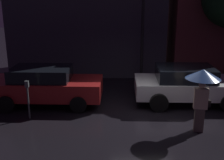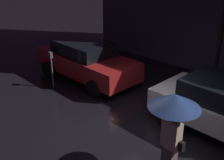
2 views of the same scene
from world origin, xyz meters
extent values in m
plane|color=black|center=(0.00, 0.00, 0.00)|extent=(60.00, 60.00, 0.00)
cube|color=maroon|center=(-3.77, 1.35, 0.65)|extent=(4.32, 1.85, 0.69)
cube|color=black|center=(-3.94, 1.35, 1.24)|extent=(2.27, 1.58, 0.48)
cylinder|color=black|center=(-2.44, 2.21, 0.31)|extent=(0.62, 0.22, 0.62)
cylinder|color=black|center=(-2.44, 0.49, 0.31)|extent=(0.62, 0.22, 0.62)
cylinder|color=black|center=(-5.09, 2.21, 0.31)|extent=(0.62, 0.22, 0.62)
cylinder|color=black|center=(-5.09, 0.49, 0.31)|extent=(0.62, 0.22, 0.62)
cylinder|color=black|center=(0.49, 2.37, 0.34)|extent=(0.68, 0.22, 0.68)
cylinder|color=black|center=(0.49, 0.55, 0.34)|extent=(0.68, 0.22, 0.68)
cube|color=#D1B293|center=(1.48, -1.01, 1.09)|extent=(0.44, 0.26, 0.64)
sphere|color=tan|center=(1.48, -1.01, 1.51)|extent=(0.21, 0.21, 0.21)
cylinder|color=black|center=(1.48, -1.01, 1.34)|extent=(0.02, 0.02, 0.76)
cone|color=navy|center=(1.48, -1.01, 1.86)|extent=(1.04, 1.04, 0.29)
cube|color=black|center=(1.71, -1.01, 0.93)|extent=(0.18, 0.13, 0.22)
cylinder|color=#4C5154|center=(-4.08, -0.03, 0.57)|extent=(0.06, 0.06, 1.13)
cube|color=#4C5154|center=(-4.08, -0.03, 1.24)|extent=(0.12, 0.10, 0.22)
cylinder|color=black|center=(0.17, 3.93, 2.15)|extent=(0.14, 0.14, 4.30)
camera|label=1|loc=(-1.22, -9.01, 4.05)|focal=45.00mm
camera|label=2|loc=(3.89, -5.29, 4.40)|focal=45.00mm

